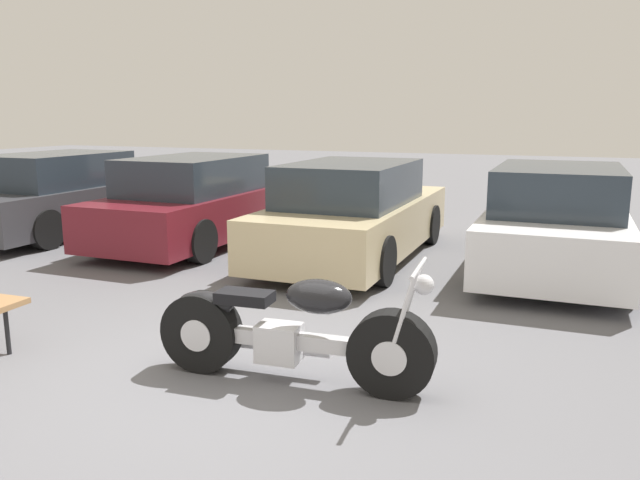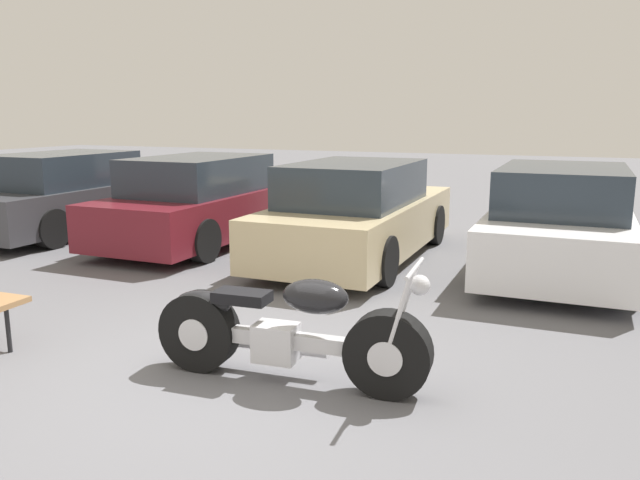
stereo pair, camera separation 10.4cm
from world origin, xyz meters
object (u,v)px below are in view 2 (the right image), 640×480
(parked_car_maroon, at_px, (206,202))
(parked_car_white, at_px, (560,222))
(parked_car_dark_grey, at_px, (73,195))
(motorcycle, at_px, (286,332))
(parked_car_champagne, at_px, (358,214))

(parked_car_maroon, height_order, parked_car_white, same)
(parked_car_dark_grey, bearing_deg, motorcycle, -34.45)
(parked_car_dark_grey, xyz_separation_m, parked_car_champagne, (5.47, -0.09, 0.00))
(motorcycle, relative_size, parked_car_white, 0.50)
(motorcycle, bearing_deg, parked_car_white, 68.73)
(parked_car_champagne, distance_m, parked_car_white, 2.76)
(parked_car_champagne, height_order, parked_car_white, same)
(parked_car_maroon, distance_m, parked_car_white, 5.47)
(parked_car_maroon, relative_size, parked_car_champagne, 1.00)
(motorcycle, height_order, parked_car_maroon, parked_car_maroon)
(motorcycle, relative_size, parked_car_champagne, 0.50)
(motorcycle, distance_m, parked_car_dark_grey, 7.75)
(motorcycle, height_order, parked_car_dark_grey, parked_car_dark_grey)
(parked_car_champagne, bearing_deg, parked_car_dark_grey, 179.09)
(parked_car_maroon, xyz_separation_m, parked_car_champagne, (2.73, -0.20, 0.00))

